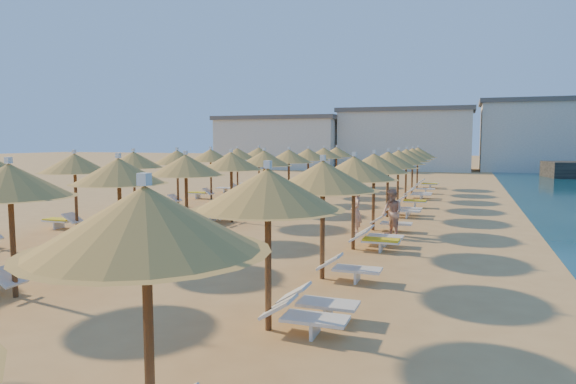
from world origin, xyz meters
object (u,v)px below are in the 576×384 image
at_px(parasol_row_west, 231,162).
at_px(beachgoer_a, 356,212).
at_px(parasol_row_east, 374,165).
at_px(beachgoer_b, 392,213).

distance_m(parasol_row_west, beachgoer_a, 6.02).
xyz_separation_m(parasol_row_east, beachgoer_a, (-0.42, -1.23, -1.70)).
bearing_deg(beachgoer_b, parasol_row_east, 177.86).
bearing_deg(beachgoer_a, parasol_row_west, -126.28).
bearing_deg(parasol_row_east, parasol_row_west, 180.00).
relative_size(parasol_row_east, beachgoer_a, 23.08).
height_order(parasol_row_west, beachgoer_b, parasol_row_west).
height_order(parasol_row_east, parasol_row_west, same).
height_order(parasol_row_west, beachgoer_a, parasol_row_west).
relative_size(beachgoer_b, beachgoer_a, 1.00).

